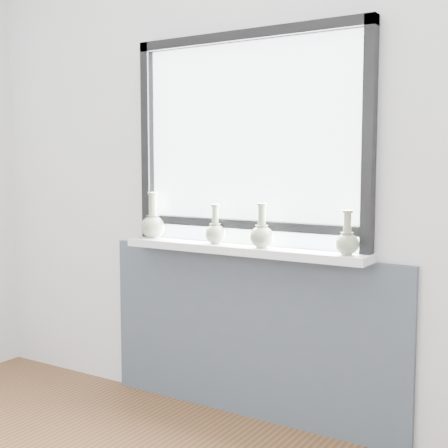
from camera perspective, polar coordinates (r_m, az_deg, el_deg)
The scene contains 8 objects.
back_wall at distance 3.15m, azimuth 2.54°, elevation 5.48°, with size 3.60×0.02×2.60m, color silver.
apron_panel at distance 3.24m, azimuth 2.20°, elevation -10.08°, with size 1.70×0.03×0.86m, color #414A56.
windowsill at distance 3.09m, azimuth 1.59°, elevation -2.33°, with size 1.32×0.18×0.04m, color white.
window at distance 3.12m, azimuth 2.21°, elevation 8.07°, with size 1.30×0.06×1.05m.
vase_a at distance 3.40m, azimuth -6.51°, elevation 0.00°, with size 0.13×0.13×0.25m.
vase_b at distance 3.15m, azimuth -0.81°, elevation -0.70°, with size 0.11×0.11×0.20m.
vase_c at distance 2.99m, azimuth 3.46°, elevation -0.92°, with size 0.12×0.12×0.22m.
vase_d at distance 2.82m, azimuth 11.18°, elevation -1.52°, with size 0.11×0.11×0.20m.
Camera 1 is at (1.56, -0.92, 1.31)m, focal length 50.00 mm.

